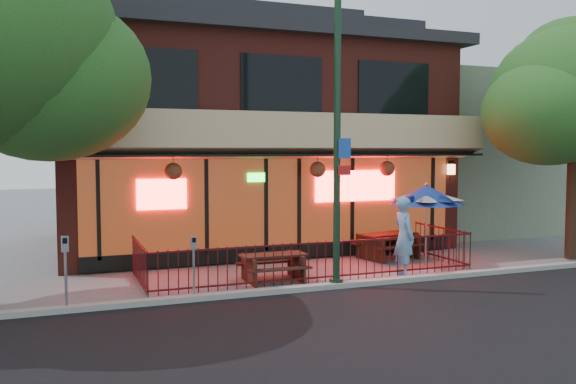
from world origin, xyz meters
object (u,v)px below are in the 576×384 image
object	(u,v)px
street_light	(337,151)
parking_meter_near	(194,257)
street_tree_right	(575,87)
pedestrian	(404,236)
picnic_table_right	(388,242)
picnic_table_left	(273,263)
parking_meter_far	(65,261)
patio_umbrella	(426,195)

from	to	relation	value
street_light	parking_meter_near	size ratio (longest dim) A/B	5.16
street_tree_right	parking_meter_near	size ratio (longest dim) A/B	5.17
pedestrian	picnic_table_right	bearing A→B (deg)	-19.54
picnic_table_left	parking_meter_far	bearing A→B (deg)	-165.91
street_light	picnic_table_right	xyz separation A→B (m)	(3.00, 2.80, -2.66)
street_tree_right	patio_umbrella	distance (m)	5.56
patio_umbrella	pedestrian	xyz separation A→B (m)	(-1.28, -0.96, -0.94)
picnic_table_right	parking_meter_far	size ratio (longest dim) A/B	1.30
picnic_table_left	picnic_table_right	xyz separation A→B (m)	(4.16, 1.70, 0.05)
picnic_table_right	pedestrian	size ratio (longest dim) A/B	0.98
street_light	parking_meter_near	bearing A→B (deg)	179.95
picnic_table_right	parking_meter_near	xyz separation A→B (m)	(-6.33, -2.80, 0.43)
patio_umbrella	picnic_table_left	bearing A→B (deg)	-175.43
picnic_table_left	pedestrian	distance (m)	3.37
picnic_table_right	parking_meter_near	bearing A→B (deg)	-156.13
picnic_table_left	parking_meter_far	distance (m)	4.88
pedestrian	parking_meter_near	bearing A→B (deg)	97.00
pedestrian	parking_meter_far	world-z (taller)	pedestrian
street_tree_right	pedestrian	xyz separation A→B (m)	(-5.93, -0.49, -3.96)
street_tree_right	parking_meter_far	size ratio (longest dim) A/B	4.68
picnic_table_right	pedestrian	xyz separation A→B (m)	(-0.90, -2.30, 0.51)
street_light	pedestrian	xyz separation A→B (m)	(2.11, 0.50, -2.15)
patio_umbrella	pedestrian	bearing A→B (deg)	-143.11
street_light	parking_meter_far	world-z (taller)	street_light
parking_meter_far	pedestrian	bearing A→B (deg)	4.16
patio_umbrella	pedestrian	size ratio (longest dim) A/B	1.14
street_tree_right	parking_meter_near	bearing A→B (deg)	-175.04
picnic_table_right	parking_meter_near	world-z (taller)	parking_meter_near
picnic_table_right	patio_umbrella	xyz separation A→B (m)	(0.39, -1.34, 1.46)
picnic_table_right	parking_meter_far	world-z (taller)	parking_meter_far
picnic_table_right	parking_meter_far	bearing A→B (deg)	-162.00
pedestrian	parking_meter_far	xyz separation A→B (m)	(-7.97, -0.58, 0.02)
street_tree_right	patio_umbrella	bearing A→B (deg)	174.13
parking_meter_near	pedestrian	bearing A→B (deg)	5.26
street_tree_right	picnic_table_left	size ratio (longest dim) A/B	4.49
street_tree_right	parking_meter_far	distance (m)	14.49
street_tree_right	picnic_table_right	size ratio (longest dim) A/B	3.59
street_light	parking_meter_far	distance (m)	6.24
parking_meter_near	street_light	bearing A→B (deg)	-0.05
street_tree_right	picnic_table_right	distance (m)	6.98
picnic_table_left	picnic_table_right	size ratio (longest dim) A/B	0.80
patio_umbrella	parking_meter_far	xyz separation A→B (m)	(-9.26, -1.54, -0.93)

